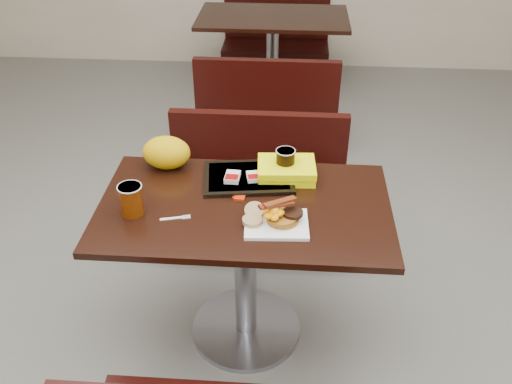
# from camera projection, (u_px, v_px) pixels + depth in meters

# --- Properties ---
(floor) EXTENTS (6.00, 7.00, 0.01)m
(floor) POSITION_uv_depth(u_px,v_px,m) (246.00, 330.00, 2.70)
(floor) COLOR gray
(floor) RESTS_ON ground
(table_near) EXTENTS (1.20, 0.70, 0.75)m
(table_near) POSITION_uv_depth(u_px,v_px,m) (245.00, 273.00, 2.49)
(table_near) COLOR black
(table_near) RESTS_ON floor
(bench_near_n) EXTENTS (1.00, 0.46, 0.72)m
(bench_near_n) POSITION_uv_depth(u_px,v_px,m) (256.00, 189.00, 3.07)
(bench_near_n) COLOR black
(bench_near_n) RESTS_ON floor
(table_far) EXTENTS (1.20, 0.70, 0.75)m
(table_far) POSITION_uv_depth(u_px,v_px,m) (272.00, 61.00, 4.63)
(table_far) COLOR black
(table_far) RESTS_ON floor
(bench_far_s) EXTENTS (1.00, 0.46, 0.72)m
(bench_far_s) POSITION_uv_depth(u_px,v_px,m) (268.00, 98.00, 4.06)
(bench_far_s) COLOR black
(bench_far_s) RESTS_ON floor
(bench_far_n) EXTENTS (1.00, 0.46, 0.72)m
(bench_far_n) POSITION_uv_depth(u_px,v_px,m) (276.00, 35.00, 5.22)
(bench_far_n) COLOR black
(bench_far_n) RESTS_ON floor
(platter) EXTENTS (0.26, 0.21, 0.01)m
(platter) POSITION_uv_depth(u_px,v_px,m) (276.00, 224.00, 2.15)
(platter) COLOR white
(platter) RESTS_ON table_near
(pancake_stack) EXTENTS (0.14, 0.14, 0.03)m
(pancake_stack) POSITION_uv_depth(u_px,v_px,m) (283.00, 218.00, 2.16)
(pancake_stack) COLOR #9A6C19
(pancake_stack) RESTS_ON platter
(sausage_patty) EXTENTS (0.10, 0.10, 0.01)m
(sausage_patty) POSITION_uv_depth(u_px,v_px,m) (293.00, 213.00, 2.15)
(sausage_patty) COLOR black
(sausage_patty) RESTS_ON pancake_stack
(scrambled_eggs) EXTENTS (0.09, 0.08, 0.04)m
(scrambled_eggs) POSITION_uv_depth(u_px,v_px,m) (274.00, 212.00, 2.13)
(scrambled_eggs) COLOR #FF9C05
(scrambled_eggs) RESTS_ON pancake_stack
(bacon_strips) EXTENTS (0.16, 0.13, 0.01)m
(bacon_strips) POSITION_uv_depth(u_px,v_px,m) (277.00, 204.00, 2.12)
(bacon_strips) COLOR #400408
(bacon_strips) RESTS_ON scrambled_eggs
(muffin_bottom) EXTENTS (0.10, 0.10, 0.02)m
(muffin_bottom) POSITION_uv_depth(u_px,v_px,m) (252.00, 221.00, 2.15)
(muffin_bottom) COLOR #A37C56
(muffin_bottom) RESTS_ON platter
(muffin_top) EXTENTS (0.08, 0.08, 0.05)m
(muffin_top) POSITION_uv_depth(u_px,v_px,m) (254.00, 211.00, 2.18)
(muffin_top) COLOR #A37C56
(muffin_top) RESTS_ON platter
(coffee_cup_near) EXTENTS (0.09, 0.09, 0.13)m
(coffee_cup_near) POSITION_uv_depth(u_px,v_px,m) (131.00, 200.00, 2.19)
(coffee_cup_near) COLOR #8E3305
(coffee_cup_near) RESTS_ON table_near
(fork) EXTENTS (0.12, 0.05, 0.00)m
(fork) POSITION_uv_depth(u_px,v_px,m) (171.00, 218.00, 2.19)
(fork) COLOR white
(fork) RESTS_ON table_near
(knife) EXTENTS (0.02, 0.15, 0.00)m
(knife) POSITION_uv_depth(u_px,v_px,m) (297.00, 222.00, 2.18)
(knife) COLOR white
(knife) RESTS_ON table_near
(condiment_syrup) EXTENTS (0.05, 0.04, 0.01)m
(condiment_syrup) POSITION_uv_depth(u_px,v_px,m) (239.00, 198.00, 2.30)
(condiment_syrup) COLOR #AD2607
(condiment_syrup) RESTS_ON table_near
(condiment_ketchup) EXTENTS (0.04, 0.03, 0.01)m
(condiment_ketchup) POSITION_uv_depth(u_px,v_px,m) (237.00, 197.00, 2.31)
(condiment_ketchup) COLOR #8C0504
(condiment_ketchup) RESTS_ON table_near
(tray) EXTENTS (0.42, 0.32, 0.02)m
(tray) POSITION_uv_depth(u_px,v_px,m) (248.00, 177.00, 2.43)
(tray) COLOR black
(tray) RESTS_ON table_near
(hashbrown_sleeve_left) EXTENTS (0.07, 0.09, 0.02)m
(hashbrown_sleeve_left) POSITION_uv_depth(u_px,v_px,m) (232.00, 177.00, 2.39)
(hashbrown_sleeve_left) COLOR silver
(hashbrown_sleeve_left) RESTS_ON tray
(hashbrown_sleeve_right) EXTENTS (0.07, 0.08, 0.02)m
(hashbrown_sleeve_right) POSITION_uv_depth(u_px,v_px,m) (253.00, 177.00, 2.40)
(hashbrown_sleeve_right) COLOR silver
(hashbrown_sleeve_right) RESTS_ON tray
(coffee_cup_far) EXTENTS (0.09, 0.09, 0.11)m
(coffee_cup_far) POSITION_uv_depth(u_px,v_px,m) (285.00, 161.00, 2.42)
(coffee_cup_far) COLOR black
(coffee_cup_far) RESTS_ON tray
(clamshell) EXTENTS (0.26, 0.20, 0.07)m
(clamshell) POSITION_uv_depth(u_px,v_px,m) (286.00, 170.00, 2.43)
(clamshell) COLOR #F1F404
(clamshell) RESTS_ON table_near
(paper_bag) EXTENTS (0.25, 0.20, 0.15)m
(paper_bag) POSITION_uv_depth(u_px,v_px,m) (167.00, 153.00, 2.48)
(paper_bag) COLOR yellow
(paper_bag) RESTS_ON table_near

